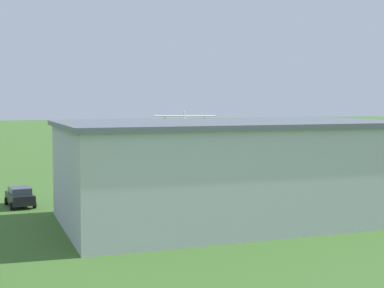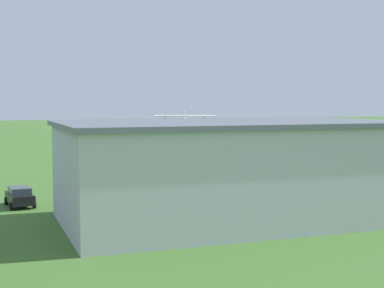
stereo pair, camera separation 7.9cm
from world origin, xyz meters
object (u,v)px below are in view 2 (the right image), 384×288
at_px(biplane, 185,123).
at_px(person_at_fence_line, 188,183).
at_px(person_watching_takeoff, 257,180).
at_px(person_walking_on_apron, 304,180).
at_px(windsock, 228,125).
at_px(hangar, 232,171).
at_px(car_black, 20,196).

xyz_separation_m(biplane, person_at_fence_line, (8.72, 25.26, -4.95)).
bearing_deg(person_watching_takeoff, biplane, -92.37).
height_order(person_walking_on_apron, windsock, windsock).
xyz_separation_m(hangar, person_at_fence_line, (-1.59, -14.02, -2.95)).
bearing_deg(hangar, person_walking_on_apron, -139.25).
xyz_separation_m(hangar, windsock, (-24.90, -56.30, 0.93)).
bearing_deg(car_black, windsock, -131.23).
height_order(biplane, person_watching_takeoff, biplane).
bearing_deg(person_walking_on_apron, car_black, 0.26).
relative_size(person_walking_on_apron, windsock, 0.32).
xyz_separation_m(hangar, car_black, (14.62, -11.21, -2.86)).
relative_size(car_black, person_at_fence_line, 2.76).
relative_size(person_at_fence_line, windsock, 0.29).
relative_size(person_at_fence_line, person_walking_on_apron, 0.91).
bearing_deg(person_walking_on_apron, person_watching_takeoff, -36.37).
distance_m(car_black, person_at_fence_line, 16.45).
relative_size(hangar, person_watching_takeoff, 16.70).
xyz_separation_m(person_walking_on_apron, windsock, (-11.74, -44.96, 3.80)).
xyz_separation_m(person_at_fence_line, person_walking_on_apron, (-11.57, 2.69, 0.08)).
bearing_deg(biplane, person_watching_takeoff, 87.63).
bearing_deg(person_watching_takeoff, person_at_fence_line, 1.30).
bearing_deg(person_watching_takeoff, person_walking_on_apron, 143.63).
height_order(person_at_fence_line, windsock, windsock).
bearing_deg(hangar, car_black, -37.48).
height_order(person_walking_on_apron, person_watching_takeoff, person_walking_on_apron).
bearing_deg(car_black, person_watching_takeoff, -172.88).
xyz_separation_m(car_black, person_walking_on_apron, (-27.77, -0.12, -0.01)).
bearing_deg(car_black, person_at_fence_line, -170.16).
height_order(biplane, car_black, biplane).
height_order(car_black, windsock, windsock).
bearing_deg(biplane, person_walking_on_apron, 95.82).
relative_size(person_watching_takeoff, windsock, 0.29).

